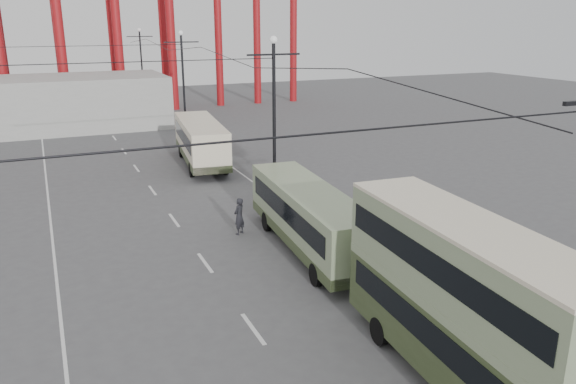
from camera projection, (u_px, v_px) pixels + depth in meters
name	position (u px, v px, depth m)	size (l,w,h in m)	color
road_markings	(162.00, 200.00, 32.98)	(12.52, 120.00, 0.01)	silver
lamp_post_mid	(274.00, 118.00, 32.63)	(3.20, 0.44, 9.32)	black
lamp_post_far	(183.00, 83.00, 51.89)	(3.20, 0.44, 9.32)	black
lamp_post_distant	(142.00, 66.00, 71.15)	(3.20, 0.44, 9.32)	black
fairground_shed	(49.00, 103.00, 54.17)	(22.00, 10.00, 5.00)	#9A9A95
double_decker_bus	(462.00, 297.00, 15.53)	(2.91, 9.33, 4.94)	#313D21
single_decker_green	(309.00, 216.00, 25.34)	(3.17, 10.49, 2.92)	gray
single_decker_cream	(201.00, 141.00, 40.73)	(3.80, 10.45, 3.18)	beige
pedestrian	(239.00, 216.00, 27.51)	(0.67, 0.44, 1.85)	black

